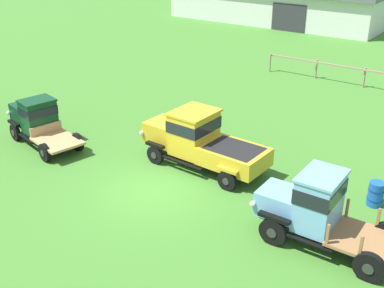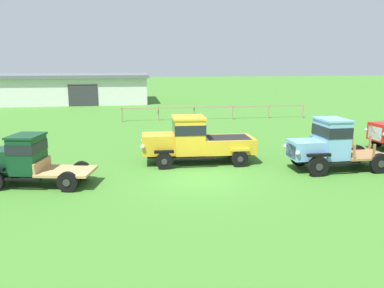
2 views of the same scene
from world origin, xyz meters
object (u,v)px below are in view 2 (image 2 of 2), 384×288
at_px(farm_shed, 62,88).
at_px(oil_drum_beside_row, 315,145).
at_px(vintage_truck_midrow_center, 195,140).
at_px(vintage_truck_far_side, 329,144).
at_px(vintage_truck_second_in_line, 23,159).

distance_m(farm_shed, oil_drum_beside_row, 35.05).
height_order(vintage_truck_midrow_center, vintage_truck_far_side, vintage_truck_far_side).
xyz_separation_m(vintage_truck_midrow_center, vintage_truck_far_side, (5.69, -2.16, 0.07)).
bearing_deg(oil_drum_beside_row, vintage_truck_second_in_line, -166.77).
relative_size(vintage_truck_second_in_line, vintage_truck_far_side, 1.04).
bearing_deg(vintage_truck_second_in_line, vintage_truck_midrow_center, 17.19).
bearing_deg(farm_shed, oil_drum_beside_row, -58.79).
relative_size(farm_shed, vintage_truck_midrow_center, 3.81).
height_order(farm_shed, oil_drum_beside_row, farm_shed).
distance_m(vintage_truck_midrow_center, vintage_truck_far_side, 6.09).
bearing_deg(oil_drum_beside_row, farm_shed, 121.21).
bearing_deg(vintage_truck_midrow_center, oil_drum_beside_row, 8.79).
bearing_deg(vintage_truck_midrow_center, vintage_truck_far_side, -20.83).
relative_size(vintage_truck_midrow_center, oil_drum_beside_row, 6.12).
xyz_separation_m(vintage_truck_second_in_line, oil_drum_beside_row, (13.94, 3.28, -0.59)).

